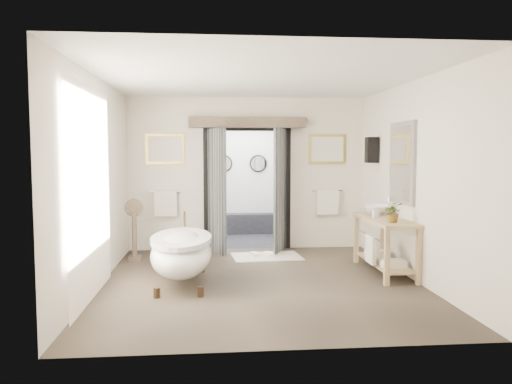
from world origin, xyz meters
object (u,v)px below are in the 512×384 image
(rug, at_px, (267,256))
(basin, at_px, (378,210))
(vanity, at_px, (384,240))
(clawfoot_tub, at_px, (181,252))

(rug, xyz_separation_m, basin, (1.70, -0.93, 0.92))
(vanity, xyz_separation_m, rug, (-1.66, 1.33, -0.50))
(clawfoot_tub, relative_size, basin, 4.03)
(clawfoot_tub, height_order, rug, clawfoot_tub)
(clawfoot_tub, height_order, basin, basin)
(vanity, height_order, rug, vanity)
(rug, bearing_deg, basin, -28.78)
(vanity, height_order, basin, basin)
(clawfoot_tub, bearing_deg, rug, 50.49)
(clawfoot_tub, relative_size, rug, 1.58)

